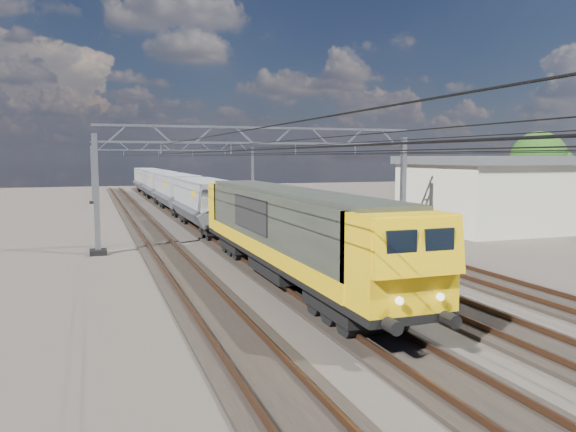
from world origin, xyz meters
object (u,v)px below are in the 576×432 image
object	(u,v)px
hopper_wagon_fourth	(148,179)
hopper_wagon_third	(159,183)
hopper_wagon_lead	(206,200)
hopper_wagon_mid	(177,190)
industrial_shed	(533,191)
tree_far	(543,161)
catenary_gantry_mid	(264,181)
catenary_gantry_far	(176,169)
locomotive	(287,228)

from	to	relation	value
hopper_wagon_fourth	hopper_wagon_third	bearing A→B (deg)	-90.00
hopper_wagon_lead	hopper_wagon_mid	distance (m)	14.20
hopper_wagon_lead	hopper_wagon_third	distance (m)	28.40
hopper_wagon_fourth	industrial_shed	world-z (taller)	industrial_shed
tree_far	hopper_wagon_third	bearing A→B (deg)	140.68
catenary_gantry_mid	hopper_wagon_mid	size ratio (longest dim) A/B	1.53
industrial_shed	tree_far	xyz separation A→B (m)	(8.32, 7.79, 2.20)
hopper_wagon_lead	tree_far	bearing A→B (deg)	3.42
hopper_wagon_lead	catenary_gantry_mid	bearing A→B (deg)	-75.72
hopper_wagon_third	hopper_wagon_mid	bearing A→B (deg)	-90.00
hopper_wagon_mid	tree_far	xyz separation A→B (m)	(32.32, -12.27, 2.69)
catenary_gantry_mid	catenary_gantry_far	size ratio (longest dim) A/B	1.00
locomotive	tree_far	bearing A→B (deg)	31.27
catenary_gantry_far	hopper_wagon_third	xyz separation A→B (m)	(-2.00, 0.26, -1.67)
hopper_wagon_fourth	catenary_gantry_mid	bearing A→B (deg)	-87.73
hopper_wagon_mid	hopper_wagon_third	world-z (taller)	same
catenary_gantry_far	locomotive	size ratio (longest dim) A/B	0.94
hopper_wagon_third	hopper_wagon_fourth	distance (m)	14.20
hopper_wagon_lead	hopper_wagon_fourth	world-z (taller)	same
hopper_wagon_mid	tree_far	world-z (taller)	tree_far
locomotive	industrial_shed	bearing A→B (deg)	26.25
catenary_gantry_mid	locomotive	xyz separation A→B (m)	(-2.00, -9.84, -1.58)
catenary_gantry_mid	industrial_shed	size ratio (longest dim) A/B	1.07
hopper_wagon_lead	catenary_gantry_far	bearing A→B (deg)	85.93
catenary_gantry_mid	tree_far	world-z (taller)	tree_far
catenary_gantry_mid	hopper_wagon_third	bearing A→B (deg)	93.16
tree_far	industrial_shed	bearing A→B (deg)	-136.88
catenary_gantry_far	tree_far	world-z (taller)	tree_far
locomotive	hopper_wagon_lead	bearing A→B (deg)	90.00
tree_far	locomotive	bearing A→B (deg)	-148.73
hopper_wagon_fourth	tree_far	world-z (taller)	tree_far
hopper_wagon_mid	hopper_wagon_fourth	bearing A→B (deg)	90.00
catenary_gantry_mid	hopper_wagon_fourth	distance (m)	50.53
catenary_gantry_mid	locomotive	bearing A→B (deg)	-101.49
hopper_wagon_mid	industrial_shed	size ratio (longest dim) A/B	0.70
catenary_gantry_far	hopper_wagon_lead	world-z (taller)	catenary_gantry_far
hopper_wagon_mid	hopper_wagon_fourth	distance (m)	28.40
hopper_wagon_mid	hopper_wagon_fourth	xyz separation A→B (m)	(0.00, 28.40, 0.00)
tree_far	hopper_wagon_mid	bearing A→B (deg)	159.21
locomotive	tree_far	world-z (taller)	tree_far
catenary_gantry_far	tree_far	bearing A→B (deg)	-40.85
locomotive	tree_far	distance (m)	37.90
catenary_gantry_mid	hopper_wagon_mid	distance (m)	22.21
catenary_gantry_mid	hopper_wagon_third	xyz separation A→B (m)	(-2.00, 36.26, -1.67)
catenary_gantry_far	hopper_wagon_third	size ratio (longest dim) A/B	1.53
catenary_gantry_mid	industrial_shed	world-z (taller)	catenary_gantry_mid
hopper_wagon_fourth	tree_far	xyz separation A→B (m)	(32.32, -40.67, 2.69)
hopper_wagon_fourth	locomotive	bearing A→B (deg)	-90.00
hopper_wagon_mid	industrial_shed	xyz separation A→B (m)	(24.00, -20.06, 0.49)
hopper_wagon_third	tree_far	bearing A→B (deg)	-39.32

